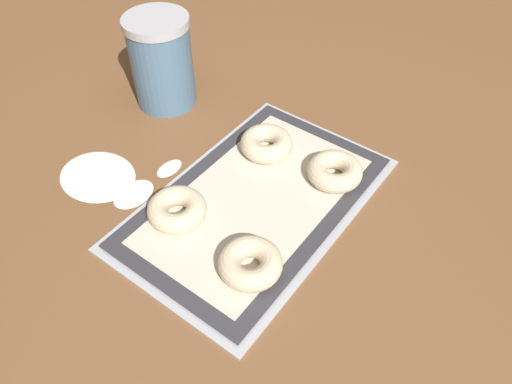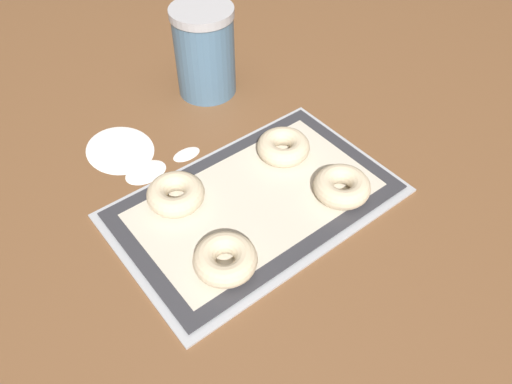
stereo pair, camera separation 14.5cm
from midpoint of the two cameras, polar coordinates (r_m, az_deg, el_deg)
ground_plane at (r=0.83m, az=-4.94°, el=-1.26°), size 2.80×2.80×0.00m
baking_tray at (r=0.82m, az=-5.01°, el=-1.62°), size 0.46×0.29×0.01m
baking_mat at (r=0.82m, az=-5.04°, el=-1.37°), size 0.44×0.27×0.00m
bagel_front_left at (r=0.72m, az=-6.48°, el=-8.71°), size 0.09×0.09×0.03m
bagel_front_right at (r=0.84m, az=4.18°, el=1.93°), size 0.09×0.09×0.03m
bagel_back_left at (r=0.80m, az=-14.19°, el=-2.47°), size 0.09×0.09×0.03m
bagel_back_right at (r=0.89m, az=-3.46°, el=5.15°), size 0.09×0.09×0.03m
flour_canister at (r=1.02m, az=-14.91°, el=13.92°), size 0.12×0.12×0.18m
flour_patch_near at (r=0.93m, az=-21.99°, el=1.34°), size 0.12×0.14×0.00m
flour_patch_far at (r=0.91m, az=-14.43°, el=2.28°), size 0.05×0.03×0.00m
flour_patch_side at (r=0.88m, az=-18.46°, el=-0.61°), size 0.08×0.06×0.00m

